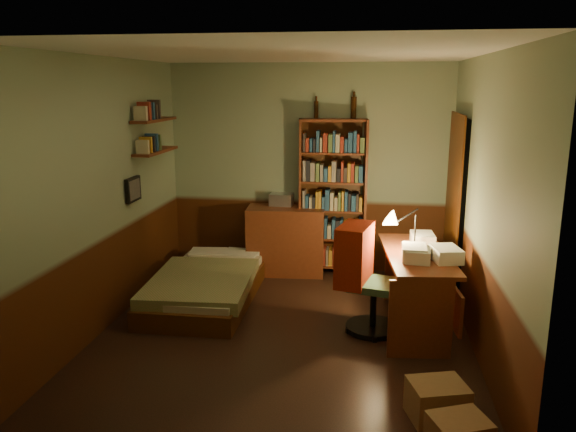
# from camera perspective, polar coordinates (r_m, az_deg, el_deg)

# --- Properties ---
(floor) EXTENTS (3.50, 4.00, 0.02)m
(floor) POSITION_cam_1_polar(r_m,az_deg,el_deg) (5.55, -0.39, -11.83)
(floor) COLOR black
(floor) RESTS_ON ground
(ceiling) EXTENTS (3.50, 4.00, 0.02)m
(ceiling) POSITION_cam_1_polar(r_m,az_deg,el_deg) (5.03, -0.44, 16.31)
(ceiling) COLOR silver
(ceiling) RESTS_ON wall_back
(wall_back) EXTENTS (3.50, 0.02, 2.60)m
(wall_back) POSITION_cam_1_polar(r_m,az_deg,el_deg) (7.09, 2.09, 4.80)
(wall_back) COLOR gray
(wall_back) RESTS_ON ground
(wall_left) EXTENTS (0.02, 4.00, 2.60)m
(wall_left) POSITION_cam_1_polar(r_m,az_deg,el_deg) (5.67, -18.29, 1.99)
(wall_left) COLOR gray
(wall_left) RESTS_ON ground
(wall_right) EXTENTS (0.02, 4.00, 2.60)m
(wall_right) POSITION_cam_1_polar(r_m,az_deg,el_deg) (5.17, 19.26, 0.87)
(wall_right) COLOR gray
(wall_right) RESTS_ON ground
(wall_front) EXTENTS (3.50, 0.02, 2.60)m
(wall_front) POSITION_cam_1_polar(r_m,az_deg,el_deg) (3.23, -5.93, -5.65)
(wall_front) COLOR gray
(wall_front) RESTS_ON ground
(doorway) EXTENTS (0.06, 0.90, 2.00)m
(doorway) POSITION_cam_1_polar(r_m,az_deg,el_deg) (6.47, 16.65, 0.73)
(doorway) COLOR black
(doorway) RESTS_ON ground
(door_trim) EXTENTS (0.02, 0.98, 2.08)m
(door_trim) POSITION_cam_1_polar(r_m,az_deg,el_deg) (6.47, 16.35, 0.74)
(door_trim) COLOR #401F09
(door_trim) RESTS_ON ground
(bed) EXTENTS (1.01, 1.87, 0.55)m
(bed) POSITION_cam_1_polar(r_m,az_deg,el_deg) (6.30, -8.31, -6.02)
(bed) COLOR olive
(bed) RESTS_ON ground
(dresser) EXTENTS (0.98, 0.54, 0.85)m
(dresser) POSITION_cam_1_polar(r_m,az_deg,el_deg) (7.07, -0.22, -2.48)
(dresser) COLOR #5C2713
(dresser) RESTS_ON ground
(mini_stereo) EXTENTS (0.29, 0.23, 0.15)m
(mini_stereo) POSITION_cam_1_polar(r_m,az_deg,el_deg) (7.08, -0.67, 1.70)
(mini_stereo) COLOR #B2B2B7
(mini_stereo) RESTS_ON dresser
(bookshelf) EXTENTS (0.85, 0.35, 1.93)m
(bookshelf) POSITION_cam_1_polar(r_m,az_deg,el_deg) (6.97, 4.49, 1.84)
(bookshelf) COLOR #5C2713
(bookshelf) RESTS_ON ground
(bottle_left) EXTENTS (0.07, 0.07, 0.21)m
(bottle_left) POSITION_cam_1_polar(r_m,az_deg,el_deg) (6.96, 2.88, 10.73)
(bottle_left) COLOR black
(bottle_left) RESTS_ON bookshelf
(bottle_right) EXTENTS (0.08, 0.08, 0.26)m
(bottle_right) POSITION_cam_1_polar(r_m,az_deg,el_deg) (6.93, 6.68, 10.88)
(bottle_right) COLOR black
(bottle_right) RESTS_ON bookshelf
(desk) EXTENTS (0.73, 1.46, 0.76)m
(desk) POSITION_cam_1_polar(r_m,az_deg,el_deg) (5.69, 12.76, -7.29)
(desk) COLOR #5C2713
(desk) RESTS_ON ground
(paper_stack) EXTENTS (0.30, 0.37, 0.13)m
(paper_stack) POSITION_cam_1_polar(r_m,az_deg,el_deg) (5.37, 15.74, -3.74)
(paper_stack) COLOR silver
(paper_stack) RESTS_ON desk
(desk_lamp) EXTENTS (0.24, 0.24, 0.62)m
(desk_lamp) POSITION_cam_1_polar(r_m,az_deg,el_deg) (5.60, 12.85, -0.24)
(desk_lamp) COLOR black
(desk_lamp) RESTS_ON desk
(office_chair) EXTENTS (0.61, 0.57, 1.05)m
(office_chair) POSITION_cam_1_polar(r_m,az_deg,el_deg) (5.45, 8.74, -6.40)
(office_chair) COLOR #33583B
(office_chair) RESTS_ON ground
(red_jacket) EXTENTS (0.43, 0.56, 0.58)m
(red_jacket) POSITION_cam_1_polar(r_m,az_deg,el_deg) (5.01, 6.08, 1.64)
(red_jacket) COLOR #A2230B
(red_jacket) RESTS_ON office_chair
(wall_shelf_lower) EXTENTS (0.20, 0.90, 0.03)m
(wall_shelf_lower) POSITION_cam_1_polar(r_m,az_deg,el_deg) (6.57, -13.26, 6.42)
(wall_shelf_lower) COLOR #5C2713
(wall_shelf_lower) RESTS_ON wall_left
(wall_shelf_upper) EXTENTS (0.20, 0.90, 0.03)m
(wall_shelf_upper) POSITION_cam_1_polar(r_m,az_deg,el_deg) (6.54, -13.43, 9.47)
(wall_shelf_upper) COLOR #5C2713
(wall_shelf_upper) RESTS_ON wall_left
(framed_picture) EXTENTS (0.04, 0.32, 0.26)m
(framed_picture) POSITION_cam_1_polar(r_m,az_deg,el_deg) (6.19, -15.47, 2.62)
(framed_picture) COLOR black
(framed_picture) RESTS_ON wall_left
(cardboard_box_b) EXTENTS (0.46, 0.42, 0.27)m
(cardboard_box_b) POSITION_cam_1_polar(r_m,az_deg,el_deg) (4.35, 14.92, -17.70)
(cardboard_box_b) COLOR olive
(cardboard_box_b) RESTS_ON ground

